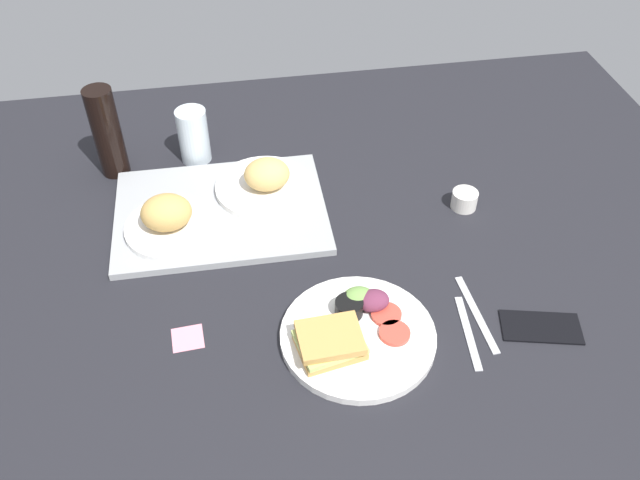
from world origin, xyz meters
TOP-DOWN VIEW (x-y plane):
  - ground_plane at (0.00, 0.00)cm, footprint 190.00×150.00cm
  - serving_tray at (-17.06, 18.81)cm, footprint 45.29×33.40cm
  - bread_plate_near at (-27.48, 13.71)cm, footprint 19.89×19.89cm
  - bread_plate_far at (-6.70, 23.42)cm, footprint 21.50×21.50cm
  - plate_with_salad at (4.39, -19.14)cm, footprint 27.97×27.97cm
  - drinking_glass at (-21.54, 40.30)cm, footprint 7.10×7.10cm
  - soda_bottle at (-40.18, 38.42)cm, footprint 6.40×6.40cm
  - espresso_cup at (35.55, 12.49)cm, footprint 5.60×5.60cm
  - fork at (25.06, -21.56)cm, footprint 3.22×17.05cm
  - knife at (28.06, -17.56)cm, footprint 2.24×19.04cm
  - cell_phone at (38.54, -22.67)cm, footprint 15.68×10.35cm
  - sticky_note at (-25.11, -14.30)cm, footprint 5.95×5.95cm

SIDE VIEW (x-z plane):
  - ground_plane at x=0.00cm, z-range -3.00..0.00cm
  - sticky_note at x=-25.11cm, z-range 0.00..0.12cm
  - fork at x=25.06cm, z-range 0.00..0.50cm
  - knife at x=28.06cm, z-range 0.00..0.50cm
  - cell_phone at x=38.54cm, z-range 0.00..0.80cm
  - serving_tray at x=-17.06cm, z-range 0.00..1.60cm
  - plate_with_salad at x=4.39cm, z-range -0.97..4.43cm
  - espresso_cup at x=35.55cm, z-range 0.00..4.00cm
  - bread_plate_far at x=-6.70cm, z-range 0.15..8.34cm
  - bread_plate_near at x=-27.48cm, z-range 0.37..8.86cm
  - drinking_glass at x=-21.54cm, z-range 0.00..13.08cm
  - soda_bottle at x=-40.18cm, z-range 0.00..21.52cm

